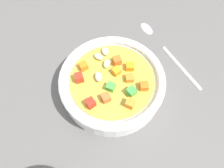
# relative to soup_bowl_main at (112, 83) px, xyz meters

# --- Properties ---
(ground_plane) EXTENTS (1.40, 1.40, 0.02)m
(ground_plane) POSITION_rel_soup_bowl_main_xyz_m (0.00, 0.00, -0.04)
(ground_plane) COLOR #565451
(soup_bowl_main) EXTENTS (0.20, 0.20, 0.06)m
(soup_bowl_main) POSITION_rel_soup_bowl_main_xyz_m (0.00, 0.00, 0.00)
(soup_bowl_main) COLOR white
(soup_bowl_main) RESTS_ON ground_plane
(spoon) EXTENTS (0.19, 0.12, 0.01)m
(spoon) POSITION_rel_soup_bowl_main_xyz_m (0.05, 0.15, -0.02)
(spoon) COLOR silver
(spoon) RESTS_ON ground_plane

